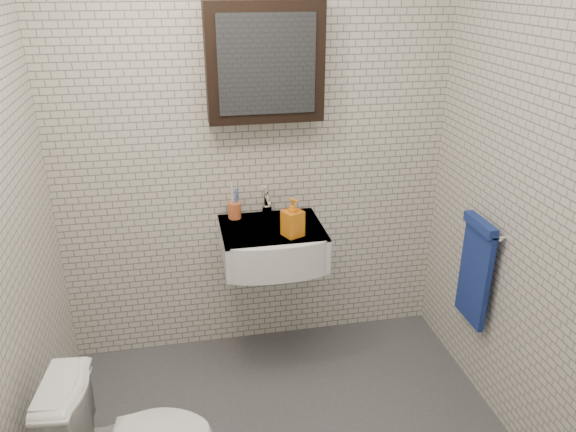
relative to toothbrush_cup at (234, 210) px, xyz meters
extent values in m
cube|color=silver|center=(0.13, 0.06, 0.35)|extent=(2.20, 0.02, 2.50)
cube|color=silver|center=(0.13, -1.94, 0.35)|extent=(2.20, 0.02, 2.50)
cube|color=silver|center=(1.23, -0.94, 0.35)|extent=(0.02, 2.00, 2.50)
cube|color=white|center=(0.18, -0.17, -0.15)|extent=(0.55, 0.45, 0.20)
cylinder|color=silver|center=(0.18, -0.15, -0.06)|extent=(0.31, 0.31, 0.02)
cylinder|color=silver|center=(0.18, -0.15, -0.05)|extent=(0.04, 0.04, 0.01)
cube|color=white|center=(0.18, -0.17, -0.06)|extent=(0.55, 0.45, 0.01)
cylinder|color=silver|center=(0.18, 0.00, -0.02)|extent=(0.06, 0.06, 0.06)
cylinder|color=silver|center=(0.18, 0.00, 0.04)|extent=(0.03, 0.03, 0.08)
cylinder|color=silver|center=(0.18, -0.06, 0.07)|extent=(0.02, 0.12, 0.02)
cube|color=silver|center=(0.18, 0.03, 0.09)|extent=(0.02, 0.09, 0.01)
cube|color=black|center=(0.18, -0.01, 0.80)|extent=(0.60, 0.14, 0.60)
cube|color=#3F444C|center=(0.18, -0.09, 0.80)|extent=(0.49, 0.01, 0.49)
cylinder|color=silver|center=(1.19, -0.59, 0.05)|extent=(0.02, 0.30, 0.02)
cylinder|color=silver|center=(1.21, -0.46, 0.05)|extent=(0.04, 0.02, 0.02)
cylinder|color=silver|center=(1.21, -0.72, 0.05)|extent=(0.04, 0.02, 0.02)
cube|color=navy|center=(1.18, -0.59, -0.22)|extent=(0.03, 0.26, 0.54)
cube|color=navy|center=(1.17, -0.59, 0.06)|extent=(0.05, 0.26, 0.05)
cylinder|color=#CF6133|center=(0.00, 0.00, 0.00)|extent=(0.09, 0.09, 0.09)
cylinder|color=white|center=(-0.01, -0.01, 0.05)|extent=(0.02, 0.03, 0.17)
cylinder|color=#3D5EC3|center=(0.01, -0.01, 0.05)|extent=(0.01, 0.02, 0.16)
cylinder|color=white|center=(0.00, 0.01, 0.06)|extent=(0.02, 0.03, 0.18)
cylinder|color=#3D5EC3|center=(0.02, 0.01, 0.05)|extent=(0.02, 0.04, 0.16)
imported|color=#E94A18|center=(0.27, -0.29, 0.05)|extent=(0.13, 0.13, 0.21)
camera|label=1|loc=(-0.27, -2.90, 1.22)|focal=35.00mm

